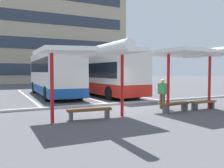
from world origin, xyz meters
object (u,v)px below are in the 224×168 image
at_px(waiting_passenger_0, 162,92).
at_px(coach_bus_0, 54,74).
at_px(bench_1, 175,105).
at_px(waiting_shelter_0, 92,53).
at_px(waiting_shelter_1, 195,54).
at_px(coach_bus_1, 96,76).
at_px(bench_2, 203,103).
at_px(bench_0, 89,111).

bearing_deg(waiting_passenger_0, coach_bus_0, 111.65).
bearing_deg(bench_1, waiting_shelter_0, -177.94).
relative_size(coach_bus_0, waiting_shelter_1, 2.05).
distance_m(waiting_shelter_0, bench_1, 5.07).
xyz_separation_m(coach_bus_0, bench_1, (3.64, -10.37, -1.47)).
distance_m(waiting_shelter_1, waiting_passenger_0, 2.52).
height_order(coach_bus_1, waiting_passenger_0, coach_bus_1).
distance_m(bench_2, waiting_passenger_0, 2.17).
height_order(bench_2, waiting_passenger_0, waiting_passenger_0).
relative_size(bench_1, waiting_passenger_0, 1.06).
bearing_deg(waiting_shelter_1, coach_bus_1, 95.00).
height_order(coach_bus_0, bench_0, coach_bus_0).
relative_size(bench_0, bench_2, 1.21).
height_order(waiting_shelter_0, waiting_shelter_1, waiting_shelter_1).
relative_size(waiting_shelter_0, waiting_passenger_0, 2.96).
bearing_deg(bench_0, coach_bus_1, 66.10).
distance_m(bench_1, bench_2, 1.80).
relative_size(waiting_shelter_0, bench_2, 2.99).
xyz_separation_m(coach_bus_1, waiting_shelter_1, (0.92, -10.48, 1.21)).
bearing_deg(bench_0, waiting_shelter_0, -90.00).
bearing_deg(waiting_shelter_0, coach_bus_1, 66.71).
bearing_deg(bench_1, waiting_shelter_1, -18.54).
height_order(coach_bus_0, waiting_passenger_0, coach_bus_0).
bearing_deg(bench_0, waiting_passenger_0, 11.85).
distance_m(waiting_shelter_1, bench_1, 2.66).
distance_m(waiting_shelter_0, bench_0, 2.40).
distance_m(coach_bus_0, waiting_passenger_0, 10.03).
bearing_deg(bench_0, bench_1, -1.72).
height_order(coach_bus_0, bench_1, coach_bus_0).
bearing_deg(waiting_passenger_0, bench_0, -168.15).
bearing_deg(waiting_passenger_0, bench_2, -33.17).
relative_size(coach_bus_0, waiting_shelter_0, 2.21).
relative_size(coach_bus_1, bench_1, 7.41).
bearing_deg(coach_bus_1, waiting_shelter_0, -113.29).
bearing_deg(coach_bus_1, bench_1, -89.91).
xyz_separation_m(waiting_shelter_1, waiting_passenger_0, (-0.86, 1.38, -1.92)).
bearing_deg(coach_bus_0, coach_bus_1, -2.99).
height_order(waiting_shelter_0, bench_2, waiting_shelter_0).
bearing_deg(waiting_passenger_0, waiting_shelter_1, -58.26).
bearing_deg(waiting_shelter_1, bench_1, 161.46).
height_order(coach_bus_1, waiting_shelter_0, coach_bus_1).
relative_size(waiting_shelter_0, waiting_shelter_1, 0.93).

